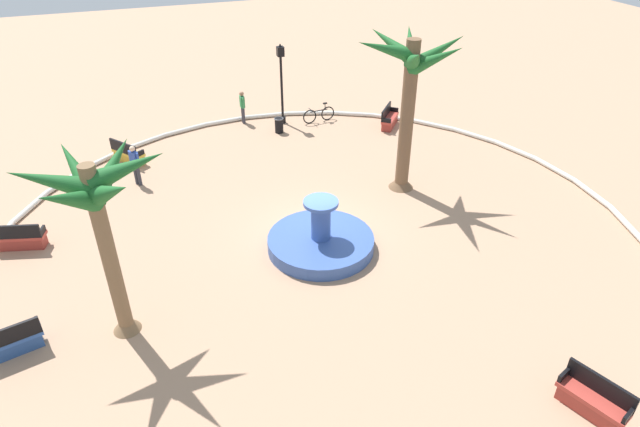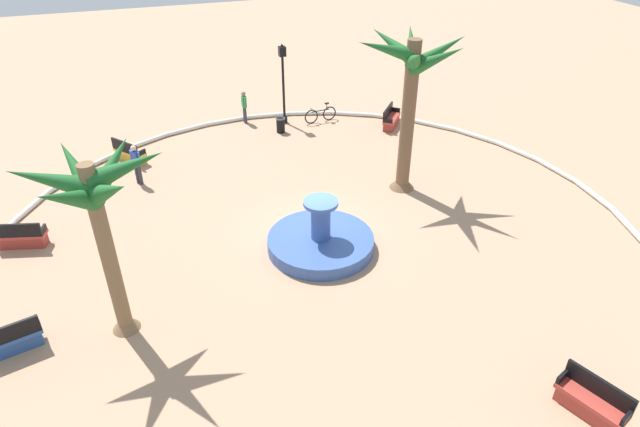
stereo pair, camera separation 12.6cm
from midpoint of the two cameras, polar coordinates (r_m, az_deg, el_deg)
The scene contains 15 objects.
ground_plane at distance 18.95m, azimuth 0.16°, elevation -2.14°, with size 80.00×80.00×0.00m, color tan.
plaza_curb at distance 18.89m, azimuth 0.16°, elevation -1.89°, with size 22.05×22.05×0.20m, color silver.
fountain at distance 18.09m, azimuth 0.27°, elevation -2.93°, with size 3.53×3.53×1.84m.
palm_tree_near_fountain at distance 13.96m, azimuth -22.11°, elevation 0.98°, with size 3.61×3.30×5.33m.
palm_tree_by_curb at distance 20.25m, azimuth 9.67°, elevation 13.47°, with size 4.08×3.95×6.08m.
bench_east at distance 16.58m, azimuth -29.47°, elevation -11.56°, with size 1.67×0.89×1.00m.
bench_west at distance 27.27m, azimuth 7.54°, elevation 9.65°, with size 1.41×1.55×1.00m.
bench_north at distance 14.66m, azimuth 26.66°, elevation -17.27°, with size 1.04×1.67×1.00m.
bench_southeast at distance 24.95m, azimuth -19.10°, elevation 5.88°, with size 1.35×1.58×1.00m.
bench_southwest at distance 20.67m, azimuth -28.56°, elevation -2.23°, with size 1.68×0.90×1.00m.
lamppost at distance 26.90m, azimuth -3.74°, elevation 13.97°, with size 0.32×0.32×3.92m.
trash_bin at distance 26.48m, azimuth -4.00°, elevation 9.24°, with size 0.46×0.46×0.73m.
bicycle_red_frame at distance 27.59m, azimuth 0.19°, elevation 10.29°, with size 1.72×0.44×0.94m.
person_cyclist_helmet at distance 27.56m, azimuth -7.79°, elevation 11.13°, with size 0.22×0.53×1.62m.
person_cyclist_photo at distance 22.74m, azimuth -18.49°, elevation 5.07°, with size 0.37×0.43×1.68m.
Camera 2 is at (5.12, 14.77, 10.71)m, focal length 30.65 mm.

